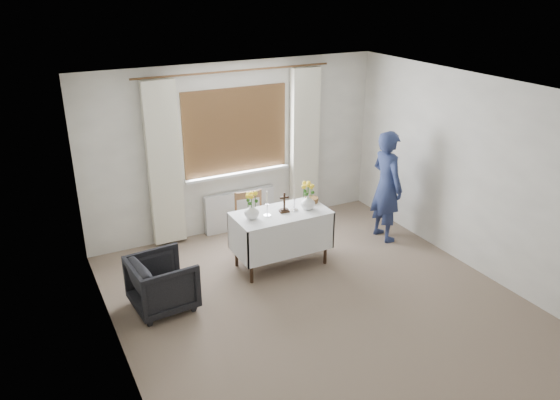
# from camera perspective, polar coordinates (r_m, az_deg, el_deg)

# --- Properties ---
(ground) EXTENTS (5.00, 5.00, 0.00)m
(ground) POSITION_cam_1_polar(r_m,az_deg,el_deg) (6.52, 4.47, -11.08)
(ground) COLOR #816C59
(ground) RESTS_ON ground
(altar_table) EXTENTS (1.24, 0.64, 0.76)m
(altar_table) POSITION_cam_1_polar(r_m,az_deg,el_deg) (7.18, 0.11, -4.10)
(altar_table) COLOR silver
(altar_table) RESTS_ON ground
(wooden_chair) EXTENTS (0.46, 0.46, 0.90)m
(wooden_chair) POSITION_cam_1_polar(r_m,az_deg,el_deg) (7.39, -2.87, -2.74)
(wooden_chair) COLOR brown
(wooden_chair) RESTS_ON ground
(armchair) EXTENTS (0.75, 0.73, 0.64)m
(armchair) POSITION_cam_1_polar(r_m,az_deg,el_deg) (6.48, -12.17, -8.48)
(armchair) COLOR black
(armchair) RESTS_ON ground
(person) EXTENTS (0.39, 0.59, 1.62)m
(person) POSITION_cam_1_polar(r_m,az_deg,el_deg) (7.91, 11.08, 1.44)
(person) COLOR navy
(person) RESTS_ON ground
(radiator) EXTENTS (1.10, 0.10, 0.60)m
(radiator) POSITION_cam_1_polar(r_m,az_deg,el_deg) (8.27, -4.23, -1.05)
(radiator) COLOR silver
(radiator) RESTS_ON ground
(wooden_cross) EXTENTS (0.14, 0.11, 0.27)m
(wooden_cross) POSITION_cam_1_polar(r_m,az_deg,el_deg) (6.98, 0.45, -0.25)
(wooden_cross) COLOR black
(wooden_cross) RESTS_ON altar_table
(candlestick_left) EXTENTS (0.11, 0.11, 0.33)m
(candlestick_left) POSITION_cam_1_polar(r_m,az_deg,el_deg) (6.86, -1.36, -0.41)
(candlestick_left) COLOR white
(candlestick_left) RESTS_ON altar_table
(candlestick_right) EXTENTS (0.12, 0.12, 0.36)m
(candlestick_right) POSITION_cam_1_polar(r_m,az_deg,el_deg) (7.01, 1.51, 0.22)
(candlestick_right) COLOR white
(candlestick_right) RESTS_ON altar_table
(flower_vase_left) EXTENTS (0.23, 0.23, 0.20)m
(flower_vase_left) POSITION_cam_1_polar(r_m,az_deg,el_deg) (6.82, -2.98, -1.16)
(flower_vase_left) COLOR white
(flower_vase_left) RESTS_ON altar_table
(flower_vase_right) EXTENTS (0.25, 0.25, 0.20)m
(flower_vase_right) POSITION_cam_1_polar(r_m,az_deg,el_deg) (7.10, 2.93, -0.19)
(flower_vase_right) COLOR white
(flower_vase_right) RESTS_ON altar_table
(wicker_basket) EXTENTS (0.23, 0.23, 0.07)m
(wicker_basket) POSITION_cam_1_polar(r_m,az_deg,el_deg) (7.33, 3.31, 0.01)
(wicker_basket) COLOR brown
(wicker_basket) RESTS_ON altar_table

